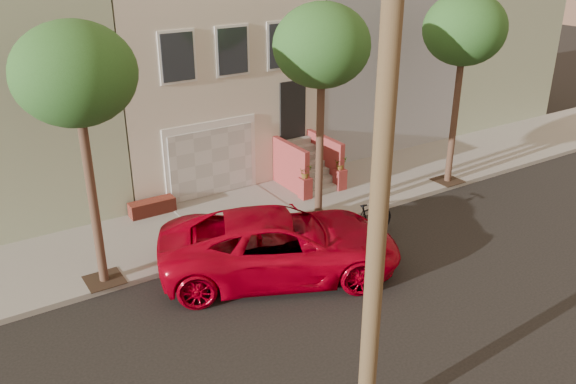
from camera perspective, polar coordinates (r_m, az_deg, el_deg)
ground at (r=14.92m, az=8.46°, el=-9.48°), size 90.00×90.00×0.00m
sidewalk at (r=18.68m, az=-2.19°, el=-1.79°), size 40.00×3.70×0.15m
house_row at (r=22.57m, az=-10.05°, el=11.92°), size 33.10×11.70×7.00m
tree_left at (r=13.77m, az=-19.71°, el=10.41°), size 2.70×2.57×6.30m
tree_mid at (r=16.45m, az=3.26°, el=13.68°), size 2.70×2.57×6.30m
tree_right at (r=20.12m, az=16.55°, el=14.61°), size 2.70×2.57×6.30m
pickup_truck at (r=15.11m, az=-0.74°, el=-5.01°), size 6.70×5.03×1.69m
motorcycle at (r=17.17m, az=7.84°, el=-2.63°), size 1.90×0.75×1.11m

